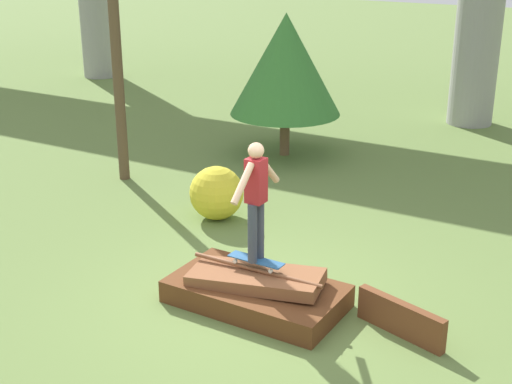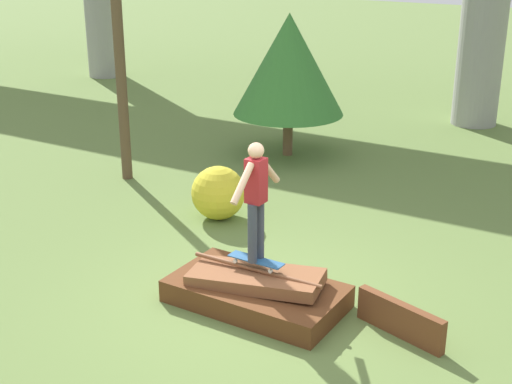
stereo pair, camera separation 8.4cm
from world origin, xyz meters
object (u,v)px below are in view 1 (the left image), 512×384
Objects in this scene: tree_behind_left at (286,64)px; bush_yellow_flowering at (217,193)px; skateboard at (256,260)px; skater at (256,194)px.

tree_behind_left reaches higher than bush_yellow_flowering.
tree_behind_left is at bearing 114.74° from skateboard.
bush_yellow_flowering is (-2.01, 2.14, -0.14)m from skateboard.
skater is at bearing -65.26° from tree_behind_left.
tree_behind_left reaches higher than skater.
skateboard is at bearing 0.00° from skater.
tree_behind_left is (-2.72, 5.91, 0.45)m from skater.
skateboard is at bearing -65.26° from tree_behind_left.
skater reaches higher than skateboard.
tree_behind_left is 4.12m from bush_yellow_flowering.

